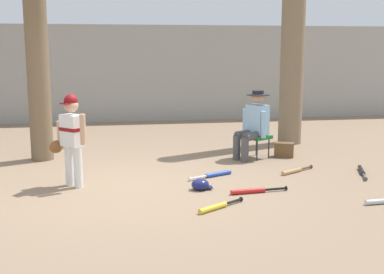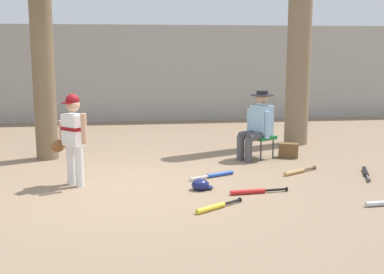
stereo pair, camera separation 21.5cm
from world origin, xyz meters
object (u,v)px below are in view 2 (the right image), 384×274
folding_stool (261,138)px  batting_helmet_navy (201,185)px  handbag_beside_stool (289,150)px  bat_wood_tan (297,172)px  bat_black_composite (366,173)px  bat_blue_youth (217,175)px  tree_behind_spectator (299,35)px  bat_red_barrel (252,191)px  young_ballplayer (73,134)px  bat_yellow_trainer (214,207)px  seated_spectator (257,123)px

folding_stool → batting_helmet_navy: folding_stool is taller
handbag_beside_stool → bat_wood_tan: size_ratio=0.53×
bat_black_composite → bat_blue_youth: bearing=175.7°
tree_behind_spectator → bat_wood_tan: size_ratio=7.69×
bat_blue_youth → bat_red_barrel: bearing=-71.9°
tree_behind_spectator → young_ballplayer: tree_behind_spectator is taller
folding_stool → tree_behind_spectator: bearing=49.5°
folding_stool → bat_black_composite: bearing=-46.0°
bat_wood_tan → batting_helmet_navy: batting_helmet_navy is taller
tree_behind_spectator → bat_yellow_trainer: 5.11m
folding_stool → handbag_beside_stool: size_ratio=1.61×
folding_stool → bat_black_composite: size_ratio=0.73×
bat_yellow_trainer → bat_wood_tan: 2.22m
bat_yellow_trainer → bat_black_composite: 2.95m
tree_behind_spectator → folding_stool: size_ratio=9.11×
tree_behind_spectator → handbag_beside_stool: tree_behind_spectator is taller
young_ballplayer → bat_wood_tan: young_ballplayer is taller
folding_stool → bat_yellow_trainer: (-1.32, -2.71, -0.33)m
bat_black_composite → tree_behind_spectator: bearing=94.9°
seated_spectator → bat_black_composite: (1.39, -1.30, -0.61)m
bat_blue_youth → bat_yellow_trainer: bearing=-101.5°
bat_yellow_trainer → bat_wood_tan: (1.58, 1.55, 0.00)m
seated_spectator → batting_helmet_navy: size_ratio=4.16×
bat_wood_tan → bat_blue_youth: (-1.26, -0.02, -0.00)m
batting_helmet_navy → handbag_beside_stool: bearing=44.5°
handbag_beside_stool → bat_black_composite: (0.80, -1.33, -0.10)m
tree_behind_spectator → bat_wood_tan: (-0.81, -2.41, -2.16)m
folding_stool → handbag_beside_stool: 0.56m
seated_spectator → bat_blue_youth: size_ratio=1.66×
bat_yellow_trainer → bat_blue_youth: 1.56m
bat_blue_youth → handbag_beside_stool: bearing=37.6°
tree_behind_spectator → batting_helmet_navy: tree_behind_spectator is taller
handbag_beside_stool → bat_yellow_trainer: (-1.82, -2.69, -0.10)m
bat_red_barrel → bat_black_composite: same height
batting_helmet_navy → seated_spectator: bearing=54.7°
bat_wood_tan → batting_helmet_navy: (-1.62, -0.69, 0.04)m
seated_spectator → bat_wood_tan: (0.35, -1.10, -0.61)m
bat_wood_tan → bat_blue_youth: 1.27m
bat_yellow_trainer → bat_blue_youth: (0.31, 1.53, -0.00)m
tree_behind_spectator → seated_spectator: bearing=-131.6°
folding_stool → handbag_beside_stool: bearing=-1.8°
bat_yellow_trainer → bat_blue_youth: same height
seated_spectator → bat_red_barrel: bearing=-106.4°
seated_spectator → batting_helmet_navy: (-1.27, -1.79, -0.57)m
bat_yellow_trainer → bat_wood_tan: bearing=44.6°
bat_black_composite → batting_helmet_navy: batting_helmet_navy is taller
young_ballplayer → bat_blue_youth: size_ratio=1.81×
handbag_beside_stool → bat_black_composite: handbag_beside_stool is taller
seated_spectator → handbag_beside_stool: 0.78m
batting_helmet_navy → bat_yellow_trainer: bearing=-87.4°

